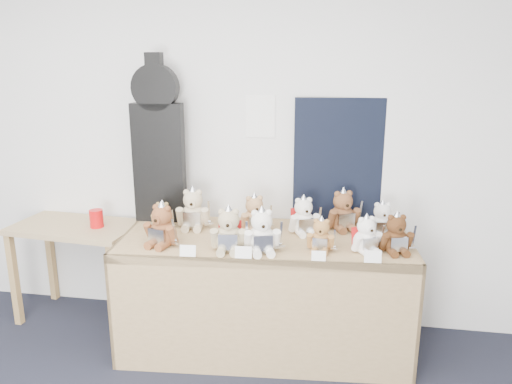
% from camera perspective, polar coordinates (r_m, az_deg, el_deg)
% --- Properties ---
extents(room_shell, '(6.00, 6.00, 6.00)m').
position_cam_1_polar(room_shell, '(3.57, 0.50, 8.63)').
color(room_shell, silver).
rests_on(room_shell, floor).
extents(display_table, '(1.97, 0.95, 0.80)m').
position_cam_1_polar(display_table, '(3.32, 0.95, -8.36)').
color(display_table, '#92744A').
rests_on(display_table, floor).
extents(side_table, '(0.95, 0.59, 0.76)m').
position_cam_1_polar(side_table, '(3.97, -19.81, -5.26)').
color(side_table, tan).
rests_on(side_table, floor).
extents(guitar_case, '(0.37, 0.13, 1.19)m').
position_cam_1_polar(guitar_case, '(3.60, -11.12, 5.70)').
color(guitar_case, black).
rests_on(guitar_case, display_table).
extents(navy_board, '(0.67, 0.09, 0.89)m').
position_cam_1_polar(navy_board, '(3.56, 9.71, 3.43)').
color(navy_board, black).
rests_on(navy_board, display_table).
extents(red_cup, '(0.10, 0.10, 0.13)m').
position_cam_1_polar(red_cup, '(3.80, -17.77, -2.90)').
color(red_cup, red).
rests_on(red_cup, side_table).
extents(teddy_front_far_left, '(0.25, 0.23, 0.30)m').
position_cam_1_polar(teddy_front_far_left, '(3.20, -10.71, -3.95)').
color(teddy_front_far_left, brown).
rests_on(teddy_front_far_left, display_table).
extents(teddy_front_left, '(0.26, 0.22, 0.31)m').
position_cam_1_polar(teddy_front_left, '(3.06, -3.13, -4.57)').
color(teddy_front_left, tan).
rests_on(teddy_front_left, display_table).
extents(teddy_front_centre, '(0.26, 0.23, 0.31)m').
position_cam_1_polar(teddy_front_centre, '(3.04, 0.68, -4.70)').
color(teddy_front_centre, white).
rests_on(teddy_front_centre, display_table).
extents(teddy_front_right, '(0.19, 0.16, 0.24)m').
position_cam_1_polar(teddy_front_right, '(3.09, 7.44, -5.05)').
color(teddy_front_right, '#A4713E').
rests_on(teddy_front_right, display_table).
extents(teddy_front_far_right, '(0.22, 0.21, 0.26)m').
position_cam_1_polar(teddy_front_far_right, '(3.12, 12.47, -4.94)').
color(teddy_front_far_right, white).
rests_on(teddy_front_far_right, display_table).
extents(teddy_front_end, '(0.23, 0.21, 0.28)m').
position_cam_1_polar(teddy_front_end, '(3.15, 15.72, -4.78)').
color(teddy_front_end, '#4F301B').
rests_on(teddy_front_end, display_table).
extents(teddy_back_left, '(0.26, 0.22, 0.32)m').
position_cam_1_polar(teddy_back_left, '(3.49, -7.20, -2.11)').
color(teddy_back_left, beige).
rests_on(teddy_back_left, display_table).
extents(teddy_back_centre_left, '(0.24, 0.23, 0.29)m').
position_cam_1_polar(teddy_back_centre_left, '(3.40, -0.16, -2.65)').
color(teddy_back_centre_left, tan).
rests_on(teddy_back_centre_left, display_table).
extents(teddy_back_centre_right, '(0.24, 0.23, 0.29)m').
position_cam_1_polar(teddy_back_centre_right, '(3.38, 5.46, -2.89)').
color(teddy_back_centre_right, white).
rests_on(teddy_back_centre_right, display_table).
extents(teddy_back_right, '(0.26, 0.25, 0.32)m').
position_cam_1_polar(teddy_back_right, '(3.49, 9.91, -2.25)').
color(teddy_back_right, brown).
rests_on(teddy_back_right, display_table).
extents(teddy_back_end, '(0.22, 0.19, 0.26)m').
position_cam_1_polar(teddy_back_end, '(3.42, 14.20, -3.17)').
color(teddy_back_end, white).
rests_on(teddy_back_end, display_table).
extents(teddy_back_far_left, '(0.18, 0.15, 0.21)m').
position_cam_1_polar(teddy_back_far_left, '(3.54, -10.63, -2.71)').
color(teddy_back_far_left, '#9B7C48').
rests_on(teddy_back_far_left, display_table).
extents(entry_card_a, '(0.10, 0.03, 0.07)m').
position_cam_1_polar(entry_card_a, '(3.02, -7.81, -6.68)').
color(entry_card_a, white).
rests_on(entry_card_a, display_table).
extents(entry_card_b, '(0.10, 0.03, 0.07)m').
position_cam_1_polar(entry_card_b, '(2.97, -1.46, -6.92)').
color(entry_card_b, white).
rests_on(entry_card_b, display_table).
extents(entry_card_c, '(0.08, 0.03, 0.06)m').
position_cam_1_polar(entry_card_c, '(2.96, 7.17, -7.26)').
color(entry_card_c, white).
rests_on(entry_card_c, display_table).
extents(entry_card_d, '(0.10, 0.03, 0.07)m').
position_cam_1_polar(entry_card_d, '(2.99, 13.20, -7.21)').
color(entry_card_d, white).
rests_on(entry_card_d, display_table).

